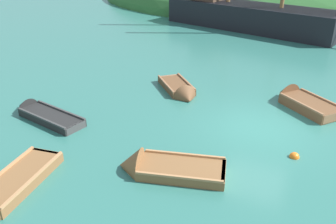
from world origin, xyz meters
TOP-DOWN VIEW (x-y plane):
  - ground_plane at (0.00, 0.00)m, footprint 120.00×120.00m
  - shore_hill at (-4.93, 30.71)m, footprint 38.59×27.28m
  - sailing_ship at (-4.01, 16.27)m, footprint 16.08×6.98m
  - rowboat_near_dock at (-4.02, 1.97)m, footprint 2.74×2.88m
  - rowboat_center at (-5.66, -6.81)m, footprint 1.48×3.61m
  - rowboat_portside at (1.23, 2.68)m, footprint 3.09×2.89m
  - rowboat_outer_left at (-2.25, -4.03)m, footprint 3.43×1.95m
  - rowboat_outer_right at (-8.11, -2.54)m, footprint 3.73×1.74m
  - buoy_orange at (1.41, -1.58)m, footprint 0.33×0.33m

SIDE VIEW (x-z plane):
  - ground_plane at x=0.00m, z-range 0.00..0.00m
  - shore_hill at x=-4.93m, z-range -4.60..4.60m
  - buoy_orange at x=1.41m, z-range -0.16..0.16m
  - rowboat_outer_left at x=-2.25m, z-range -0.53..0.69m
  - rowboat_outer_right at x=-8.11m, z-range -0.39..0.55m
  - rowboat_near_dock at x=-4.02m, z-range -0.44..0.61m
  - rowboat_center at x=-5.66m, z-range -0.44..0.63m
  - rowboat_portside at x=1.23m, z-range -0.46..0.74m
  - sailing_ship at x=-4.01m, z-range -5.05..6.49m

